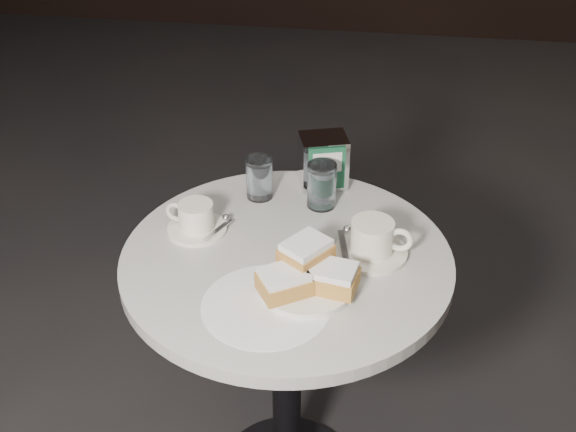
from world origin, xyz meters
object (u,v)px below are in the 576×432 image
Objects in this scene: water_glass_left at (259,178)px; napkin_dispenser at (323,161)px; cafe_table at (287,325)px; water_glass_right at (322,186)px; coffee_cup_right at (372,241)px; beignet_plate at (307,276)px; coffee_cup_left at (196,219)px.

napkin_dispenser reaches higher than water_glass_left.
napkin_dispenser is at bearing 81.65° from cafe_table.
water_glass_right reaches higher than water_glass_left.
water_glass_right is (0.05, 0.20, 0.25)m from cafe_table.
cafe_table is 4.43× the size of coffee_cup_right.
beignet_plate is 1.77× the size of napkin_dispenser.
napkin_dispenser is (-0.01, 0.40, 0.03)m from beignet_plate.
beignet_plate is at bearing -64.63° from water_glass_left.
water_glass_right is 0.09m from napkin_dispenser.
beignet_plate is 0.36m from water_glass_left.
beignet_plate is at bearing -88.89° from water_glass_right.
napkin_dispenser is (0.14, 0.08, 0.02)m from water_glass_left.
coffee_cup_right is at bearing -53.96° from water_glass_right.
water_glass_left is at bearing 173.55° from water_glass_right.
water_glass_right is 0.83× the size of napkin_dispenser.
coffee_cup_left is 1.17× the size of napkin_dispenser.
coffee_cup_right is (0.12, 0.13, 0.00)m from beignet_plate.
coffee_cup_left is at bearing 179.15° from coffee_cup_right.
water_glass_right is at bearing 76.00° from cafe_table.
water_glass_left is (-0.15, 0.32, 0.01)m from beignet_plate.
napkin_dispenser reaches higher than coffee_cup_right.
beignet_plate is at bearing -22.48° from coffee_cup_left.
coffee_cup_left is at bearing -151.37° from water_glass_right.
water_glass_right reaches higher than beignet_plate.
cafe_table is 0.32m from coffee_cup_left.
coffee_cup_left is at bearing 148.12° from beignet_plate.
cafe_table is 0.26m from beignet_plate.
water_glass_left is at bearing 114.00° from cafe_table.
water_glass_left reaches higher than coffee_cup_right.
water_glass_right is at bearing -6.45° from water_glass_left.
water_glass_right is (-0.13, 0.17, 0.02)m from coffee_cup_right.
coffee_cup_left is 1.50× the size of water_glass_left.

